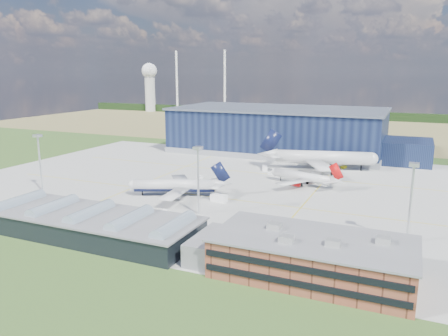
{
  "coord_description": "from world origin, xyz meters",
  "views": [
    {
      "loc": [
        74.16,
        -155.02,
        46.85
      ],
      "look_at": [
        3.18,
        6.89,
        7.76
      ],
      "focal_mm": 35.0,
      "sensor_mm": 36.0,
      "label": 1
    }
  ],
  "objects_px": {
    "gse_tug_b": "(135,219)",
    "gse_cart_b": "(200,177)",
    "light_mast_west": "(39,154)",
    "light_mast_center": "(198,169)",
    "airliner_navy": "(174,179)",
    "gse_van_a": "(219,198)",
    "airliner_widebody": "(323,151)",
    "airliner_red": "(303,172)",
    "gse_tug_c": "(344,167)",
    "airstair": "(169,219)",
    "car_b": "(282,247)",
    "light_mast_east": "(412,190)",
    "ops_building": "(312,256)",
    "hangar": "(283,132)",
    "gse_tug_a": "(129,213)",
    "gse_van_b": "(265,168)",
    "car_a": "(133,223)",
    "gse_cart_a": "(271,173)"
  },
  "relations": [
    {
      "from": "gse_tug_b",
      "to": "gse_cart_b",
      "type": "distance_m",
      "value": 60.37
    },
    {
      "from": "light_mast_west",
      "to": "light_mast_center",
      "type": "bearing_deg",
      "value": 0.0
    },
    {
      "from": "airliner_navy",
      "to": "gse_van_a",
      "type": "relative_size",
      "value": 6.58
    },
    {
      "from": "light_mast_center",
      "to": "airliner_widebody",
      "type": "relative_size",
      "value": 0.4
    },
    {
      "from": "gse_cart_b",
      "to": "airliner_widebody",
      "type": "bearing_deg",
      "value": -25.63
    },
    {
      "from": "gse_tug_b",
      "to": "airliner_red",
      "type": "bearing_deg",
      "value": 64.07
    },
    {
      "from": "gse_tug_c",
      "to": "gse_cart_b",
      "type": "distance_m",
      "value": 73.05
    },
    {
      "from": "airstair",
      "to": "gse_cart_b",
      "type": "bearing_deg",
      "value": 119.42
    },
    {
      "from": "car_b",
      "to": "light_mast_west",
      "type": "bearing_deg",
      "value": 101.53
    },
    {
      "from": "light_mast_east",
      "to": "airliner_navy",
      "type": "height_order",
      "value": "light_mast_east"
    },
    {
      "from": "gse_tug_b",
      "to": "car_b",
      "type": "bearing_deg",
      "value": 0.33
    },
    {
      "from": "gse_tug_b",
      "to": "car_b",
      "type": "height_order",
      "value": "car_b"
    },
    {
      "from": "car_b",
      "to": "ops_building",
      "type": "bearing_deg",
      "value": -117.58
    },
    {
      "from": "hangar",
      "to": "airstair",
      "type": "bearing_deg",
      "value": -88.72
    },
    {
      "from": "light_mast_east",
      "to": "gse_tug_c",
      "type": "relative_size",
      "value": 7.79
    },
    {
      "from": "light_mast_center",
      "to": "airstair",
      "type": "distance_m",
      "value": 19.05
    },
    {
      "from": "hangar",
      "to": "gse_van_a",
      "type": "distance_m",
      "value": 109.87
    },
    {
      "from": "ops_building",
      "to": "gse_van_a",
      "type": "relative_size",
      "value": 7.51
    },
    {
      "from": "light_mast_center",
      "to": "light_mast_west",
      "type": "bearing_deg",
      "value": 180.0
    },
    {
      "from": "gse_cart_b",
      "to": "light_mast_center",
      "type": "bearing_deg",
      "value": -129.51
    },
    {
      "from": "gse_van_a",
      "to": "gse_tug_c",
      "type": "xyz_separation_m",
      "value": [
        33.34,
        76.31,
        -0.69
      ]
    },
    {
      "from": "airliner_navy",
      "to": "gse_tug_a",
      "type": "height_order",
      "value": "airliner_navy"
    },
    {
      "from": "gse_tug_a",
      "to": "gse_van_b",
      "type": "relative_size",
      "value": 0.65
    },
    {
      "from": "airstair",
      "to": "car_a",
      "type": "xyz_separation_m",
      "value": [
        -9.64,
        -5.56,
        -0.99
      ]
    },
    {
      "from": "hangar",
      "to": "gse_cart_a",
      "type": "distance_m",
      "value": 61.93
    },
    {
      "from": "gse_van_a",
      "to": "car_a",
      "type": "xyz_separation_m",
      "value": [
        -14.22,
        -33.69,
        -0.72
      ]
    },
    {
      "from": "car_a",
      "to": "light_mast_west",
      "type": "bearing_deg",
      "value": 84.96
    },
    {
      "from": "ops_building",
      "to": "airliner_widebody",
      "type": "xyz_separation_m",
      "value": [
        -20.29,
        114.97,
        4.67
      ]
    },
    {
      "from": "car_b",
      "to": "gse_tug_a",
      "type": "bearing_deg",
      "value": 103.61
    },
    {
      "from": "light_mast_west",
      "to": "gse_cart_b",
      "type": "xyz_separation_m",
      "value": [
        47.66,
        45.25,
        -14.86
      ]
    },
    {
      "from": "airliner_widebody",
      "to": "ops_building",
      "type": "bearing_deg",
      "value": -94.14
    },
    {
      "from": "airliner_red",
      "to": "car_b",
      "type": "relative_size",
      "value": 8.47
    },
    {
      "from": "gse_cart_a",
      "to": "car_a",
      "type": "relative_size",
      "value": 0.81
    },
    {
      "from": "light_mast_west",
      "to": "light_mast_east",
      "type": "xyz_separation_m",
      "value": [
        135.0,
        0.0,
        0.0
      ]
    },
    {
      "from": "light_mast_east",
      "to": "airliner_widebody",
      "type": "bearing_deg",
      "value": 115.37
    },
    {
      "from": "light_mast_west",
      "to": "airliner_red",
      "type": "bearing_deg",
      "value": 29.28
    },
    {
      "from": "airliner_widebody",
      "to": "light_mast_west",
      "type": "bearing_deg",
      "value": -152.25
    },
    {
      "from": "gse_tug_b",
      "to": "gse_tug_c",
      "type": "distance_m",
      "value": 117.52
    },
    {
      "from": "airliner_widebody",
      "to": "gse_tug_a",
      "type": "bearing_deg",
      "value": -129.76
    },
    {
      "from": "ops_building",
      "to": "gse_van_a",
      "type": "xyz_separation_m",
      "value": [
        -44.55,
        45.69,
        -3.46
      ]
    },
    {
      "from": "gse_tug_b",
      "to": "car_b",
      "type": "distance_m",
      "value": 49.8
    },
    {
      "from": "hangar",
      "to": "light_mast_center",
      "type": "height_order",
      "value": "hangar"
    },
    {
      "from": "airliner_red",
      "to": "gse_tug_a",
      "type": "xyz_separation_m",
      "value": [
        -43.71,
        -62.4,
        -4.95
      ]
    },
    {
      "from": "ops_building",
      "to": "gse_tug_c",
      "type": "height_order",
      "value": "ops_building"
    },
    {
      "from": "airliner_widebody",
      "to": "car_a",
      "type": "bearing_deg",
      "value": -124.64
    },
    {
      "from": "gse_cart_a",
      "to": "gse_van_b",
      "type": "height_order",
      "value": "gse_van_b"
    },
    {
      "from": "airliner_widebody",
      "to": "gse_tug_b",
      "type": "distance_m",
      "value": 107.82
    },
    {
      "from": "gse_tug_c",
      "to": "gse_tug_a",
      "type": "bearing_deg",
      "value": -95.33
    },
    {
      "from": "gse_cart_a",
      "to": "light_mast_center",
      "type": "bearing_deg",
      "value": -75.44
    },
    {
      "from": "ops_building",
      "to": "light_mast_center",
      "type": "xyz_separation_m",
      "value": [
        -45.01,
        30.0,
        10.64
      ]
    }
  ]
}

